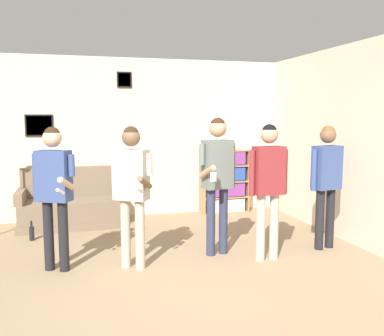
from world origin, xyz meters
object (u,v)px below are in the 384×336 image
object	(u,v)px
bookshelf	(225,181)
person_spectator_near_bookshelf	(268,178)
couch	(70,207)
person_player_foreground_center	(132,183)
person_spectator_far_right	(327,174)
bottle_on_floor	(32,233)
person_watcher_holding_cup	(218,171)
person_player_foreground_left	(54,184)

from	to	relation	value
bookshelf	person_spectator_near_bookshelf	xyz separation A→B (m)	(-0.37, -2.54, 0.44)
couch	person_player_foreground_center	world-z (taller)	person_player_foreground_center
person_player_foreground_center	person_spectator_far_right	distance (m)	2.52
couch	bottle_on_floor	xyz separation A→B (m)	(-0.52, -0.74, -0.19)
bookshelf	person_watcher_holding_cup	xyz separation A→B (m)	(-0.89, -2.19, 0.49)
person_player_foreground_left	bottle_on_floor	distance (m)	1.62
couch	person_spectator_near_bookshelf	bearing A→B (deg)	-45.54
couch	person_spectator_near_bookshelf	world-z (taller)	person_spectator_near_bookshelf
bookshelf	bottle_on_floor	world-z (taller)	bookshelf
person_player_foreground_center	person_spectator_far_right	bearing A→B (deg)	1.26
person_watcher_holding_cup	bookshelf	bearing A→B (deg)	67.94
person_spectator_near_bookshelf	person_spectator_far_right	xyz separation A→B (m)	(0.92, 0.20, -0.02)
person_player_foreground_left	bottle_on_floor	bearing A→B (deg)	106.19
person_player_foreground_left	person_player_foreground_center	xyz separation A→B (m)	(0.84, -0.15, 0.00)
person_player_foreground_left	person_spectator_near_bookshelf	world-z (taller)	person_spectator_near_bookshelf
couch	bottle_on_floor	bearing A→B (deg)	-125.26
person_watcher_holding_cup	bottle_on_floor	world-z (taller)	person_watcher_holding_cup
person_player_foreground_left	person_spectator_near_bookshelf	bearing A→B (deg)	-7.03
couch	person_player_foreground_center	xyz separation A→B (m)	(0.70, -2.20, 0.69)
couch	person_watcher_holding_cup	world-z (taller)	person_watcher_holding_cup
person_player_foreground_left	bottle_on_floor	size ratio (longest dim) A/B	5.85
person_player_foreground_center	person_watcher_holding_cup	distance (m)	1.10
couch	person_spectator_near_bookshelf	xyz separation A→B (m)	(2.30, -2.34, 0.70)
person_player_foreground_left	couch	bearing A→B (deg)	86.08
person_watcher_holding_cup	person_spectator_near_bookshelf	bearing A→B (deg)	-33.90
couch	person_player_foreground_center	size ratio (longest dim) A/B	0.97
person_watcher_holding_cup	bottle_on_floor	bearing A→B (deg)	151.29
bottle_on_floor	person_player_foreground_center	bearing A→B (deg)	-50.15
couch	person_spectator_far_right	distance (m)	3.93
bookshelf	bottle_on_floor	xyz separation A→B (m)	(-3.19, -0.93, -0.46)
person_player_foreground_center	bottle_on_floor	xyz separation A→B (m)	(-1.22, 1.46, -0.88)
person_spectator_near_bookshelf	person_spectator_far_right	bearing A→B (deg)	12.54
person_player_foreground_center	bottle_on_floor	bearing A→B (deg)	129.85
person_watcher_holding_cup	person_spectator_near_bookshelf	xyz separation A→B (m)	(0.52, -0.35, -0.06)
person_spectator_near_bookshelf	couch	bearing A→B (deg)	134.46
bookshelf	person_spectator_far_right	size ratio (longest dim) A/B	0.70
person_spectator_far_right	bottle_on_floor	distance (m)	4.09
person_player_foreground_left	person_watcher_holding_cup	distance (m)	1.92
bookshelf	person_player_foreground_left	distance (m)	3.62
couch	person_spectator_near_bookshelf	size ratio (longest dim) A/B	0.96
person_watcher_holding_cup	person_player_foreground_left	bearing A→B (deg)	-178.59
person_watcher_holding_cup	couch	bearing A→B (deg)	131.76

